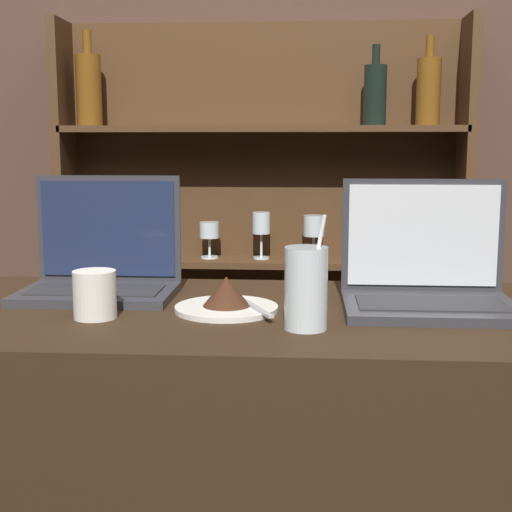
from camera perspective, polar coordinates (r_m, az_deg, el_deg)
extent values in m
cube|color=#4C3328|center=(2.37, 3.21, 10.15)|extent=(7.00, 0.06, 2.70)
cube|color=#472D19|center=(2.43, -14.62, -2.24)|extent=(0.03, 0.18, 1.68)
cube|color=#472D19|center=(2.35, 15.96, -2.65)|extent=(0.03, 0.18, 1.68)
cube|color=#472D19|center=(2.39, 0.55, -2.13)|extent=(1.29, 0.02, 1.68)
cube|color=#472D19|center=(2.40, 0.41, -10.44)|extent=(1.25, 0.18, 0.02)
cube|color=#472D19|center=(2.29, 0.43, -0.47)|extent=(1.25, 0.18, 0.02)
cube|color=#472D19|center=(2.26, 0.44, 10.12)|extent=(1.25, 0.18, 0.02)
cylinder|color=silver|center=(2.37, -11.77, -0.01)|extent=(0.06, 0.06, 0.01)
cylinder|color=silver|center=(2.37, -11.80, 1.02)|extent=(0.01, 0.01, 0.08)
cylinder|color=silver|center=(2.36, -11.85, 2.76)|extent=(0.06, 0.06, 0.06)
cylinder|color=silver|center=(2.33, -7.81, -0.05)|extent=(0.05, 0.05, 0.01)
cylinder|color=silver|center=(2.33, -7.82, 0.80)|extent=(0.01, 0.01, 0.06)
cylinder|color=silver|center=(2.32, -7.86, 2.24)|extent=(0.06, 0.06, 0.05)
cylinder|color=silver|center=(2.30, -3.73, -0.10)|extent=(0.06, 0.06, 0.01)
cylinder|color=silver|center=(2.30, -3.74, 0.71)|extent=(0.01, 0.01, 0.06)
cylinder|color=silver|center=(2.29, -3.75, 2.09)|extent=(0.06, 0.06, 0.05)
cylinder|color=silver|center=(2.29, 0.43, -0.14)|extent=(0.05, 0.05, 0.01)
cylinder|color=silver|center=(2.28, 0.43, 0.87)|extent=(0.01, 0.01, 0.08)
cylinder|color=silver|center=(2.27, 0.43, 2.67)|extent=(0.06, 0.06, 0.07)
cylinder|color=silver|center=(2.28, 4.62, -0.19)|extent=(0.06, 0.06, 0.01)
cylinder|color=silver|center=(2.28, 4.63, 0.74)|extent=(0.01, 0.01, 0.07)
cylinder|color=silver|center=(2.27, 4.65, 2.43)|extent=(0.07, 0.07, 0.07)
cylinder|color=silver|center=(2.29, 8.81, -0.24)|extent=(0.05, 0.05, 0.01)
cylinder|color=silver|center=(2.29, 8.83, 0.62)|extent=(0.01, 0.01, 0.06)
cylinder|color=silver|center=(2.28, 8.86, 2.15)|extent=(0.06, 0.06, 0.06)
cylinder|color=silver|center=(2.31, 12.94, -0.28)|extent=(0.06, 0.06, 0.01)
cylinder|color=silver|center=(2.31, 12.97, 0.64)|extent=(0.01, 0.01, 0.07)
cylinder|color=silver|center=(2.30, 13.03, 2.31)|extent=(0.06, 0.06, 0.07)
cylinder|color=brown|center=(2.36, -13.23, 12.75)|extent=(0.08, 0.08, 0.22)
cylinder|color=brown|center=(2.38, -13.36, 16.28)|extent=(0.03, 0.03, 0.07)
cylinder|color=black|center=(2.27, 9.51, 12.55)|extent=(0.07, 0.07, 0.18)
cylinder|color=black|center=(2.28, 9.59, 15.59)|extent=(0.02, 0.02, 0.06)
cylinder|color=brown|center=(2.29, 13.63, 12.62)|extent=(0.07, 0.07, 0.20)
cylinder|color=brown|center=(2.30, 13.76, 15.94)|extent=(0.03, 0.03, 0.07)
cube|color=#333338|center=(1.50, -12.60, -2.99)|extent=(0.32, 0.21, 0.02)
cube|color=#28282B|center=(1.49, -12.73, -2.67)|extent=(0.27, 0.11, 0.00)
cube|color=#333338|center=(1.58, -11.71, 2.17)|extent=(0.32, 0.00, 0.23)
cube|color=#1E2847|center=(1.58, -11.73, 2.16)|extent=(0.29, 0.01, 0.21)
cube|color=#333338|center=(1.39, 13.75, -4.02)|extent=(0.32, 0.24, 0.02)
cube|color=#28282B|center=(1.38, 13.85, -3.70)|extent=(0.28, 0.13, 0.00)
cube|color=#333338|center=(1.48, 13.18, 1.63)|extent=(0.32, 0.00, 0.23)
cube|color=silver|center=(1.48, 13.20, 1.62)|extent=(0.30, 0.01, 0.20)
cylinder|color=silver|center=(1.36, -2.38, -4.21)|extent=(0.20, 0.20, 0.01)
cone|color=#381E11|center=(1.35, -2.39, -2.84)|extent=(0.09, 0.09, 0.06)
cube|color=#B7B7BC|center=(1.34, -0.14, -4.08)|extent=(0.08, 0.16, 0.01)
cylinder|color=silver|center=(1.22, 4.02, -2.59)|extent=(0.07, 0.07, 0.14)
cylinder|color=white|center=(1.21, 4.65, -1.30)|extent=(0.04, 0.01, 0.20)
cylinder|color=silver|center=(1.33, -12.77, -3.02)|extent=(0.08, 0.08, 0.09)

